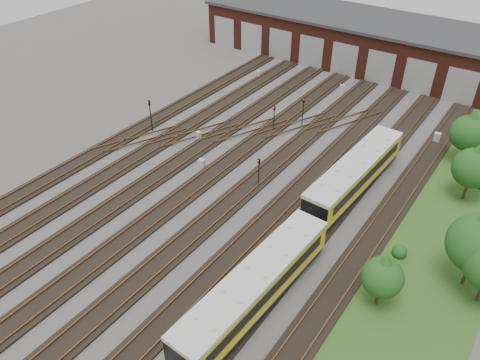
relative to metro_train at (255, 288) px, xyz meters
The scene contains 19 objects.
ground 11.60m from the metro_train, 150.81° to the left, with size 120.00×120.00×0.00m, color #413E3C.
track_network 12.02m from the metro_train, 148.73° to the left, with size 30.40×70.00×0.33m.
maintenance_shed 46.67m from the metro_train, 102.39° to the left, with size 51.00×12.50×6.35m.
grass_verge 18.09m from the metro_train, 60.00° to the left, with size 8.00×55.00×0.05m, color #2B511B.
metro_train is the anchor object (origin of this frame).
signal_mast_0 26.32m from the metro_train, 148.99° to the left, with size 0.31×0.29×3.67m.
signal_mast_1 24.58m from the metro_train, 118.80° to the left, with size 0.27×0.26×2.83m.
signal_mast_2 14.00m from the metro_train, 122.23° to the left, with size 0.26×0.24×2.89m.
signal_mast_3 26.01m from the metro_train, 111.91° to the left, with size 0.29×0.28×3.38m.
relay_cabinet_0 23.03m from the metro_train, 138.73° to the left, with size 0.51×0.43×0.85m, color #B8BCBE.
relay_cabinet_1 38.90m from the metro_train, 122.94° to the left, with size 0.54×0.45×0.90m, color #B8BCBE.
relay_cabinet_2 17.47m from the metro_train, 140.80° to the left, with size 0.59×0.49×0.98m, color #B8BCBE.
relay_cabinet_3 36.08m from the metro_train, 105.76° to the left, with size 0.58×0.48×0.97m, color #B8BCBE.
relay_cabinet_4 29.39m from the metro_train, 82.78° to the left, with size 0.65×0.54×1.08m, color #B8BCBE.
tree_0 27.49m from the metro_train, 75.78° to the left, with size 3.49×3.49×5.78m.
tree_1 22.38m from the metro_train, 67.43° to the left, with size 3.51×3.51×5.82m.
tree_2 15.31m from the metro_train, 42.76° to the left, with size 4.15×4.15×6.87m.
tree_3 8.43m from the metro_train, 36.55° to the left, with size 2.80×2.80×4.64m.
bush_0 12.24m from the metro_train, 58.50° to the left, with size 1.13×1.13×1.13m, color #1C4313.
Camera 1 is at (21.24, -23.26, 25.63)m, focal length 35.00 mm.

